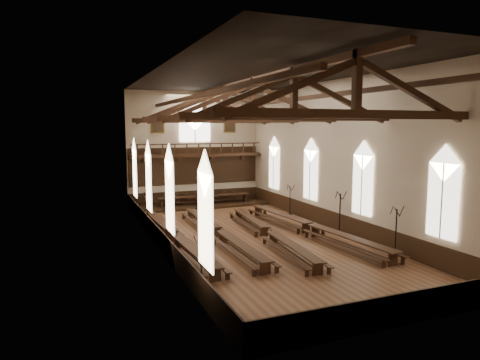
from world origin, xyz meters
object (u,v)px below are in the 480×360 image
object	(u,v)px
dais	(204,205)
refectory_row_c	(269,232)
candelabrum_right_mid	(340,221)
candelabrum_left_mid	(166,236)
candelabrum_left_far	(147,215)
refectory_row_a	(175,236)
high_table	(204,197)
refectory_row_d	(310,226)
candelabrum_right_far	(290,206)
refectory_row_b	(220,232)
candelabrum_right_near	(396,241)
candelabrum_left_near	(201,274)

from	to	relation	value
dais	refectory_row_c	bearing A→B (deg)	-88.23
candelabrum_right_mid	candelabrum_left_mid	bearing A→B (deg)	175.15
candelabrum_left_far	candelabrum_left_mid	bearing A→B (deg)	-90.00
refectory_row_a	high_table	world-z (taller)	high_table
refectory_row_d	candelabrum_right_far	size ratio (longest dim) A/B	6.14
refectory_row_c	dais	bearing A→B (deg)	91.77
refectory_row_c	high_table	bearing A→B (deg)	91.77
refectory_row_a	refectory_row_d	xyz separation A→B (m)	(8.61, -0.98, 0.04)
refectory_row_d	dais	world-z (taller)	refectory_row_d
high_table	candelabrum_right_far	world-z (taller)	candelabrum_right_far
refectory_row_c	candelabrum_right_mid	distance (m)	4.87
candelabrum_right_mid	refectory_row_b	bearing A→B (deg)	168.90
high_table	candelabrum_right_near	size ratio (longest dim) A/B	3.02
candelabrum_right_far	high_table	bearing A→B (deg)	130.95
refectory_row_a	dais	world-z (taller)	refectory_row_a
refectory_row_b	refectory_row_c	xyz separation A→B (m)	(2.86, -1.10, -0.02)
dais	candelabrum_right_mid	xyz separation A→B (m)	(5.21, -12.69, 0.76)
refectory_row_b	candelabrum_left_mid	distance (m)	3.46
refectory_row_b	refectory_row_a	bearing A→B (deg)	-179.79
refectory_row_b	candelabrum_right_far	size ratio (longest dim) A/B	5.88
refectory_row_c	candelabrum_left_mid	xyz separation A→B (m)	(-6.27, 0.53, 0.20)
refectory_row_b	candelabrum_left_far	size ratio (longest dim) A/B	5.75
candelabrum_left_far	refectory_row_a	bearing A→B (deg)	-83.77
refectory_row_b	candelabrum_right_mid	xyz separation A→B (m)	(7.69, -1.51, 0.34)
dais	candelabrum_right_near	distance (m)	18.56
high_table	dais	bearing A→B (deg)	90.00
candelabrum_right_mid	candelabrum_right_far	bearing A→B (deg)	90.00
refectory_row_a	refectory_row_b	bearing A→B (deg)	0.21
refectory_row_b	refectory_row_d	world-z (taller)	refectory_row_d
refectory_row_d	candelabrum_left_far	xyz separation A→B (m)	(-9.23, 6.74, 0.18)
candelabrum_right_far	refectory_row_c	bearing A→B (deg)	-127.63
refectory_row_c	candelabrum_left_near	distance (m)	8.91
refectory_row_c	dais	xyz separation A→B (m)	(-0.38, 12.28, -0.40)
refectory_row_b	refectory_row_c	size ratio (longest dim) A/B	1.01
refectory_row_b	candelabrum_left_near	bearing A→B (deg)	-114.65
refectory_row_c	refectory_row_d	world-z (taller)	refectory_row_d
refectory_row_b	candelabrum_left_near	size ratio (longest dim) A/B	5.82
candelabrum_right_mid	high_table	bearing A→B (deg)	112.33
refectory_row_b	refectory_row_d	size ratio (longest dim) A/B	0.96
refectory_row_a	candelabrum_left_far	bearing A→B (deg)	96.23
refectory_row_d	candelabrum_right_far	xyz separation A→B (m)	(1.87, 6.17, 0.17)
refectory_row_c	candelabrum_left_mid	bearing A→B (deg)	175.17
refectory_row_a	candelabrum_right_mid	size ratio (longest dim) A/B	4.98
candelabrum_left_mid	candelabrum_left_near	bearing A→B (deg)	-90.00
candelabrum_right_near	dais	bearing A→B (deg)	106.33
refectory_row_c	high_table	xyz separation A→B (m)	(-0.38, 12.28, 0.35)
dais	candelabrum_right_far	world-z (taller)	candelabrum_right_far
dais	high_table	xyz separation A→B (m)	(0.00, -0.00, 0.75)
high_table	candelabrum_right_near	world-z (taller)	candelabrum_right_near
dais	candelabrum_right_near	xyz separation A→B (m)	(5.21, -17.80, 0.73)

